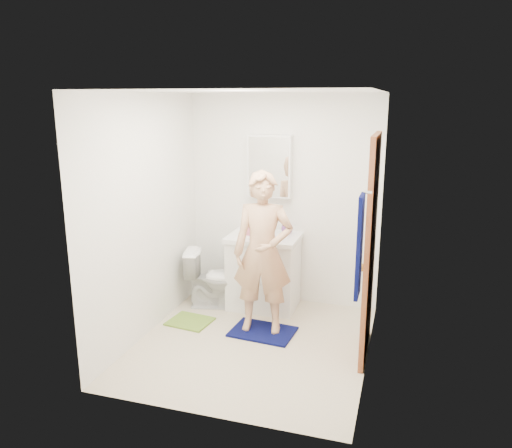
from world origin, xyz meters
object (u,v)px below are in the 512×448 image
Objects in this scene: toilet at (215,278)px; soap_dispenser at (249,226)px; medicine_cabinet at (270,166)px; toothbrush_cup at (287,230)px; man at (263,253)px; towel at (360,247)px; vanity_cabinet at (264,273)px.

soap_dispenser is (0.38, 0.13, 0.61)m from toilet.
medicine_cabinet is at bearing 57.50° from soap_dispenser.
man is (-0.07, -0.74, -0.06)m from toothbrush_cup.
toothbrush_cup is (0.23, -0.09, -0.70)m from medicine_cabinet.
towel is 2.36m from toilet.
towel is 1.19× the size of toilet.
soap_dispenser is 0.67m from man.
towel is (1.18, -1.48, 0.85)m from vanity_cabinet.
towel is at bearing -48.19° from man.
soap_dispenser reaches higher than vanity_cabinet.
medicine_cabinet is at bearing 158.75° from toothbrush_cup.
toilet is 5.35× the size of toothbrush_cup.
soap_dispenser is at bearing -169.55° from vanity_cabinet.
toilet is at bearing -144.77° from medicine_cabinet.
towel is at bearing -47.31° from soap_dispenser.
soap_dispenser is (-1.34, 1.46, -0.30)m from towel.
vanity_cabinet is 0.57m from toothbrush_cup.
medicine_cabinet reaches higher than toothbrush_cup.
man is at bearing -95.14° from toothbrush_cup.
medicine_cabinet is 0.72m from soap_dispenser.
toothbrush_cup is (0.23, 0.14, 0.50)m from vanity_cabinet.
vanity_cabinet is 0.57m from toilet.
vanity_cabinet is 1.22m from medicine_cabinet.
medicine_cabinet reaches higher than vanity_cabinet.
toothbrush_cup is (0.39, 0.17, -0.05)m from soap_dispenser.
toilet is 1.00m from toothbrush_cup.
toothbrush_cup is at bearing -82.32° from toilet.
man reaches higher than vanity_cabinet.
vanity_cabinet is at bearing -86.89° from toilet.
man is at bearing 139.25° from towel.
vanity_cabinet is at bearing 128.47° from towel.
soap_dispenser is 0.43m from toothbrush_cup.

